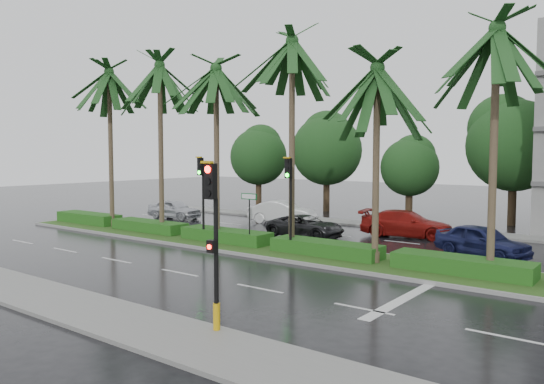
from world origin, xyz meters
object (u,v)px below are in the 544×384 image
Objects in this scene: car_white at (282,212)px; car_red at (407,224)px; car_silver at (174,209)px; car_darkgrey at (306,226)px; car_blue at (482,241)px; signal_near at (214,239)px; signal_median_left at (202,186)px; street_sign at (249,206)px.

car_red is at bearing -108.16° from car_white.
car_silver is 0.91× the size of car_white.
car_darkgrey is 0.86× the size of car_red.
car_red is at bearing -55.12° from car_darkgrey.
car_red is 1.19× the size of car_blue.
car_white is at bearing 121.45° from signal_near.
car_darkgrey is at bearing 59.57° from signal_median_left.
car_white is (-1.50, 9.11, -2.26)m from signal_median_left.
car_silver is 8.06m from car_white.
car_silver is 0.80× the size of car_red.
car_darkgrey is at bearing -101.17° from car_silver.
street_sign is at bearing 141.75° from car_red.
car_blue is at bearing -91.99° from car_darkgrey.
car_red is at bearing 61.61° from street_sign.
car_white reaches higher than car_blue.
car_silver is 12.14m from car_darkgrey.
signal_near is at bearing -169.98° from car_blue.
signal_median_left reaches higher than car_silver.
street_sign reaches higher than car_darkgrey.
car_silver is at bearing 95.53° from car_white.
car_silver is 0.92× the size of car_darkgrey.
signal_median_left is 0.99× the size of car_darkgrey.
car_white is 1.02× the size of car_darkgrey.
car_red is (-2.50, 18.20, -1.76)m from signal_near.
signal_median_left is 6.39m from car_darkgrey.
signal_near reaches higher than car_silver.
car_white is 0.88× the size of car_red.
signal_median_left reaches higher than car_blue.
car_red is at bearing 75.63° from car_blue.
car_red is (16.58, 2.13, 0.05)m from car_silver.
signal_near reaches higher than car_blue.
car_blue is at bearing -120.16° from car_white.
car_silver reaches higher than car_darkgrey.
car_darkgrey is (-7.00, 14.80, -1.89)m from signal_near.
street_sign is at bearing -122.32° from car_silver.
signal_median_left is 1.68× the size of street_sign.
car_red is at bearing 48.60° from signal_median_left.
signal_near is at bearing 177.96° from car_red.
car_blue reaches higher than car_darkgrey.
signal_near is 1.00× the size of signal_median_left.
car_silver is at bearing 144.92° from signal_median_left.
car_silver is 0.95× the size of car_blue.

